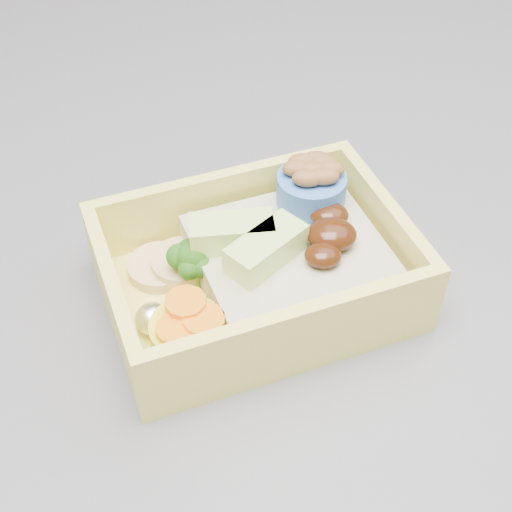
{
  "coord_description": "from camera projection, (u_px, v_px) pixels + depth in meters",
  "views": [
    {
      "loc": [
        0.17,
        -0.44,
        1.22
      ],
      "look_at": [
        0.17,
        -0.16,
        0.95
      ],
      "focal_mm": 50.0,
      "sensor_mm": 36.0,
      "label": 1
    }
  ],
  "objects": [
    {
      "name": "bento_box",
      "position": [
        264.0,
        265.0,
        0.4
      ],
      "size": [
        0.2,
        0.17,
        0.06
      ],
      "rotation": [
        0.0,
        0.0,
        0.37
      ],
      "color": "#F0E363",
      "rests_on": "island"
    }
  ]
}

